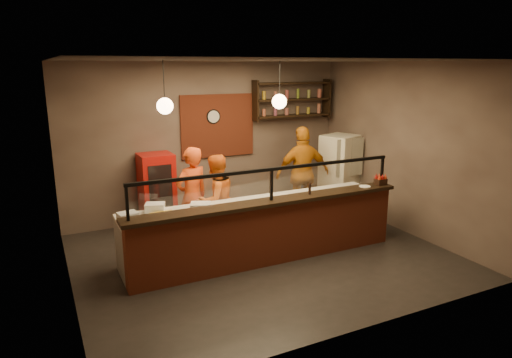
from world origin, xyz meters
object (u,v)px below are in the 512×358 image
pepper_mill (310,189)px  cook_mid (216,200)px  fridge (339,174)px  wall_clock (213,117)px  condiment_caddy (380,182)px  red_cooler (157,191)px  cook_right (303,174)px  pizza_dough (289,198)px  cook_left (192,197)px

pepper_mill → cook_mid: bearing=137.7°
fridge → wall_clock: bearing=137.2°
condiment_caddy → red_cooler: bearing=144.3°
wall_clock → cook_right: (1.51, -1.11, -1.13)m
cook_mid → pizza_dough: cook_mid is taller
cook_mid → cook_right: cook_right is taller
cook_left → pizza_dough: (1.46, -0.85, 0.02)m
cook_left → cook_right: 2.53m
cook_left → red_cooler: size_ratio=1.20×
cook_right → red_cooler: bearing=-5.9°
cook_mid → red_cooler: 1.49m
red_cooler → condiment_caddy: 4.22m
cook_right → fridge: bearing=-164.7°
condiment_caddy → pepper_mill: (-1.47, 0.02, 0.04)m
fridge → cook_mid: bearing=170.3°
cook_mid → condiment_caddy: cook_mid is taller
cook_left → fridge: cook_left is taller
cook_mid → cook_right: (2.11, 0.51, 0.15)m
pepper_mill → pizza_dough: bearing=111.2°
red_cooler → condiment_caddy: red_cooler is taller
cook_right → pepper_mill: bearing=71.5°
pizza_dough → cook_mid: bearing=146.2°
wall_clock → cook_mid: wall_clock is taller
pizza_dough → cook_left: bearing=149.7°
pizza_dough → cook_right: bearing=50.0°
wall_clock → condiment_caddy: 3.61m
cook_left → pepper_mill: (1.62, -1.25, 0.27)m
cook_mid → pepper_mill: (1.23, -1.12, 0.34)m
cook_right → fridge: (0.99, 0.09, -0.13)m
wall_clock → cook_right: size_ratio=0.15×
wall_clock → pepper_mill: wall_clock is taller
wall_clock → fridge: wall_clock is taller
wall_clock → cook_left: size_ratio=0.17×
cook_mid → pepper_mill: bearing=119.3°
cook_mid → condiment_caddy: 2.95m
red_cooler → pizza_dough: red_cooler is taller
cook_mid → condiment_caddy: size_ratio=8.46×
red_cooler → pepper_mill: red_cooler is taller
cook_left → condiment_caddy: bearing=139.8°
wall_clock → red_cooler: size_ratio=0.20×
cook_left → fridge: bearing=169.9°
cook_mid → red_cooler: bearing=-79.9°
red_cooler → condiment_caddy: (3.42, -2.45, 0.37)m
wall_clock → cook_left: wall_clock is taller
cook_left → fridge: size_ratio=1.06×
cook_left → cook_mid: (0.38, -0.13, -0.07)m
pizza_dough → wall_clock: bearing=101.4°
cook_right → red_cooler: size_ratio=1.31×
cook_right → pizza_dough: (-1.04, -1.23, -0.06)m
cook_left → pepper_mill: cook_left is taller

